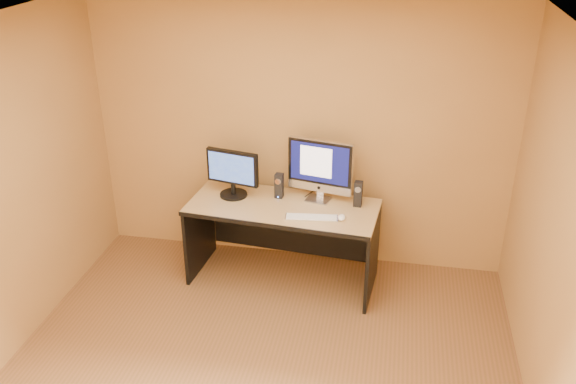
% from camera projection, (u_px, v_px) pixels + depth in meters
% --- Properties ---
extents(walls, '(4.00, 4.00, 2.60)m').
position_uv_depth(walls, '(249.00, 240.00, 4.00)').
color(walls, '#A17641').
rests_on(walls, ground).
extents(ceiling, '(4.00, 4.00, 0.00)m').
position_uv_depth(ceiling, '(242.00, 42.00, 3.44)').
color(ceiling, white).
rests_on(ceiling, walls).
extents(desk, '(1.78, 0.90, 0.80)m').
position_uv_depth(desk, '(283.00, 243.00, 5.73)').
color(desk, tan).
rests_on(desk, ground).
extents(imac, '(0.65, 0.34, 0.59)m').
position_uv_depth(imac, '(319.00, 171.00, 5.53)').
color(imac, '#B5B5B9').
rests_on(imac, desk).
extents(second_monitor, '(0.56, 0.36, 0.45)m').
position_uv_depth(second_monitor, '(233.00, 174.00, 5.64)').
color(second_monitor, black).
rests_on(second_monitor, desk).
extents(speaker_left, '(0.08, 0.08, 0.24)m').
position_uv_depth(speaker_left, '(279.00, 186.00, 5.66)').
color(speaker_left, black).
rests_on(speaker_left, desk).
extents(speaker_right, '(0.08, 0.08, 0.24)m').
position_uv_depth(speaker_right, '(358.00, 194.00, 5.51)').
color(speaker_right, black).
rests_on(speaker_right, desk).
extents(keyboard, '(0.47, 0.17, 0.02)m').
position_uv_depth(keyboard, '(311.00, 217.00, 5.33)').
color(keyboard, silver).
rests_on(keyboard, desk).
extents(mouse, '(0.06, 0.11, 0.04)m').
position_uv_depth(mouse, '(342.00, 217.00, 5.31)').
color(mouse, white).
rests_on(mouse, desk).
extents(cable_a, '(0.05, 0.23, 0.01)m').
position_uv_depth(cable_a, '(321.00, 195.00, 5.74)').
color(cable_a, black).
rests_on(cable_a, desk).
extents(cable_b, '(0.08, 0.18, 0.01)m').
position_uv_depth(cable_b, '(310.00, 193.00, 5.78)').
color(cable_b, black).
rests_on(cable_b, desk).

